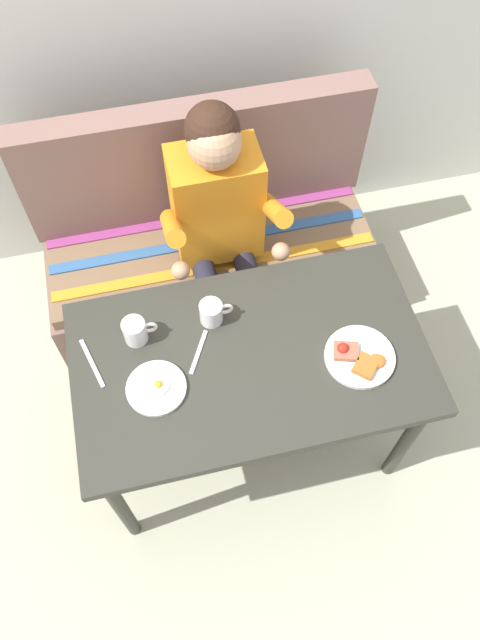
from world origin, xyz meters
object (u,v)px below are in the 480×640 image
plate_breakfast (359,357)px  person (220,220)px  plate_eggs (156,388)px  coffee_mug (212,312)px  coffee_mug_second (135,331)px  knife (92,363)px  couch (209,252)px  table (250,367)px  fork (199,352)px

plate_breakfast → person: bearing=115.4°
plate_eggs → coffee_mug: (0.23, 0.22, 0.04)m
coffee_mug_second → knife: 0.18m
coffee_mug_second → couch: bearing=59.5°
table → coffee_mug_second: size_ratio=10.17×
plate_eggs → fork: plate_eggs is taller
plate_breakfast → plate_eggs: size_ratio=1.20×
couch → plate_breakfast: 1.02m
table → knife: 0.54m
person → knife: (-0.55, -0.50, -0.01)m
person → knife: size_ratio=6.06×
plate_breakfast → coffee_mug_second: bearing=160.7°
table → plate_eggs: size_ratio=6.08×
table → couch: couch is taller
knife → couch: bearing=36.5°
table → coffee_mug_second: coffee_mug_second is taller
plate_eggs → fork: 0.19m
plate_eggs → knife: plate_eggs is taller
coffee_mug → couch: bearing=81.0°
couch → knife: (-0.52, -0.67, 0.40)m
coffee_mug → fork: (-0.07, -0.12, -0.04)m
couch → person: bearing=-81.7°
plate_breakfast → knife: bearing=167.9°
coffee_mug_second → person: bearing=48.6°
table → couch: (0.00, 0.76, -0.32)m
plate_breakfast → plate_eggs: plate_breakfast is taller
person → plate_eggs: bearing=-118.8°
plate_eggs → fork: (0.16, 0.10, -0.01)m
couch → knife: size_ratio=7.20×
coffee_mug_second → knife: bearing=-158.9°
table → coffee_mug: coffee_mug is taller
table → fork: size_ratio=7.06×
plate_eggs → coffee_mug_second: 0.21m
plate_eggs → knife: 0.24m
couch → coffee_mug: size_ratio=12.20×
table → coffee_mug_second: 0.41m
plate_eggs → fork: bearing=32.5°
plate_eggs → coffee_mug: bearing=43.4°
coffee_mug → fork: size_ratio=0.69×
person → coffee_mug: bearing=-105.9°
table → knife: (-0.52, 0.09, 0.08)m
person → plate_breakfast: person is taller
person → fork: bearing=-109.7°
knife → person: bearing=26.6°
plate_breakfast → fork: bearing=164.2°
person → coffee_mug: 0.44m
couch → knife: 0.94m
fork → couch: bearing=105.2°
table → knife: size_ratio=6.00×
couch → coffee_mug: (-0.09, -0.59, 0.45)m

